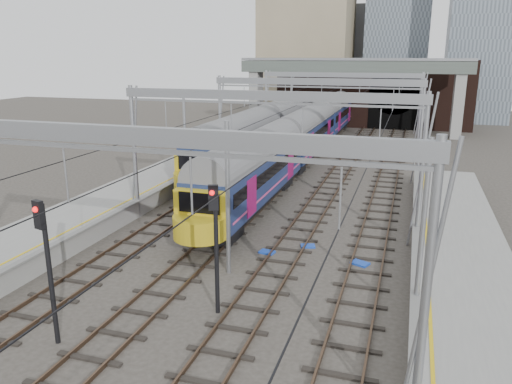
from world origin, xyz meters
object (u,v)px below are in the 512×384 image
(signal_near_centre, at_px, (215,235))
(train_second, at_px, (267,129))
(train_main, at_px, (322,122))
(signal_near_left, at_px, (46,256))

(signal_near_centre, bearing_deg, train_second, 80.13)
(train_main, xyz_separation_m, signal_near_centre, (2.88, -38.30, 0.71))
(train_main, height_order, signal_near_left, signal_near_left)
(train_second, height_order, signal_near_centre, signal_near_centre)
(train_main, bearing_deg, signal_near_left, -92.29)
(signal_near_left, relative_size, signal_near_centre, 1.01)
(train_second, relative_size, signal_near_centre, 6.66)
(train_main, height_order, train_second, train_second)
(train_second, bearing_deg, train_main, 62.64)
(train_main, xyz_separation_m, train_second, (-4.00, -7.73, 0.06))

